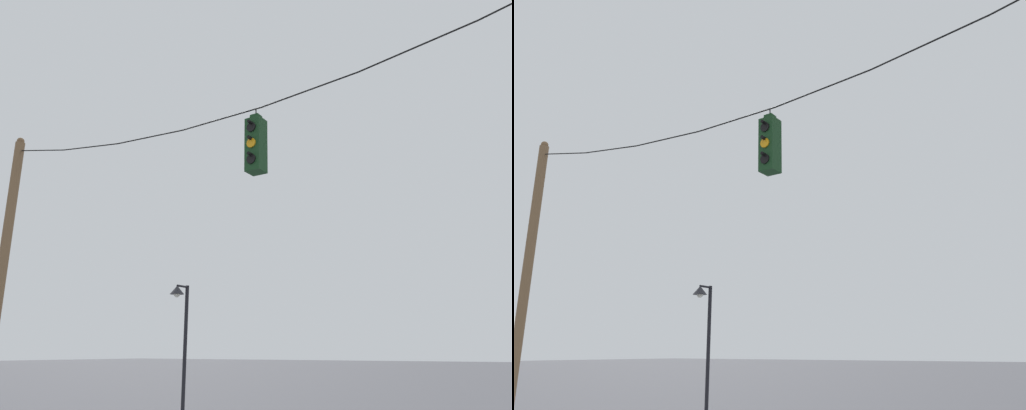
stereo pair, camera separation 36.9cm
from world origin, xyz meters
TOP-DOWN VIEW (x-y plane):
  - utility_pole_left at (-7.33, -0.08)m, footprint 0.27×0.27m
  - span_wire at (-0.00, -0.08)m, footprint 14.68×0.03m
  - traffic_light_near_right_pole at (0.91, -0.09)m, footprint 0.34×0.46m
  - street_lamp at (-4.88, 4.65)m, footprint 0.46×0.80m

SIDE VIEW (x-z plane):
  - street_lamp at x=-4.88m, z-range 0.99..5.02m
  - utility_pole_left at x=-7.33m, z-range -0.01..8.03m
  - traffic_light_near_right_pole at x=0.91m, z-range 5.24..6.63m
  - span_wire at x=0.00m, z-range 6.59..7.50m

